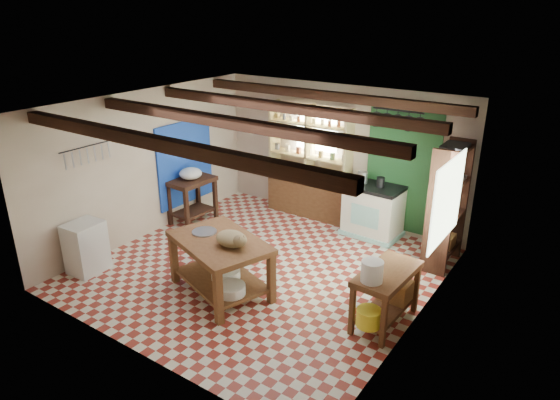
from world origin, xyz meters
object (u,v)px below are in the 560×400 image
Objects in this scene: stove at (373,211)px; right_counter at (385,297)px; work_table at (221,266)px; prep_table at (192,200)px; white_cabinet at (86,247)px; cat at (231,239)px.

right_counter is at bearing -59.47° from stove.
stove is at bearing 90.98° from work_table.
prep_table is at bearing 161.59° from work_table.
prep_table is at bearing 170.12° from right_counter.
prep_table is (-2.11, 1.62, 0.02)m from work_table.
work_table is 1.69× the size of prep_table.
white_cabinet is at bearing -160.01° from right_counter.
white_cabinet is (-3.12, -3.74, -0.07)m from stove.
work_table is 1.51× the size of stove.
cat is at bearing 11.31° from work_table.
stove is 1.19× the size of white_cabinet.
white_cabinet reaches higher than right_counter.
stove is 0.91× the size of right_counter.
prep_table is 1.06× the size of white_cabinet.
right_counter is at bearing 34.82° from work_table.
cat reaches higher than white_cabinet.
stove reaches higher than white_cabinet.
stove is 4.88m from white_cabinet.
stove is 1.12× the size of prep_table.
white_cabinet is (-2.13, -0.72, -0.01)m from work_table.
white_cabinet is 2.54m from cat.
right_counter is (4.38, -0.99, -0.05)m from prep_table.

